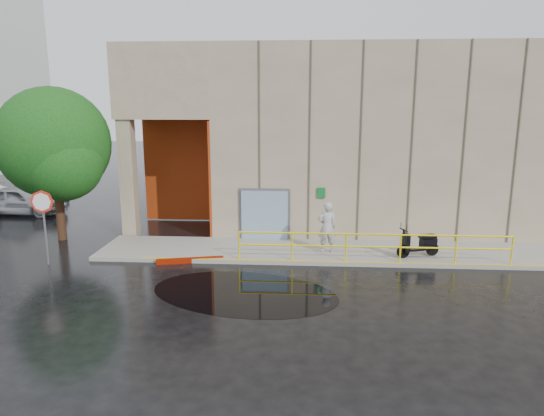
{
  "coord_description": "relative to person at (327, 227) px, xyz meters",
  "views": [
    {
      "loc": [
        1.75,
        -13.39,
        5.62
      ],
      "look_at": [
        0.69,
        3.0,
        2.08
      ],
      "focal_mm": 32.0,
      "sensor_mm": 36.0,
      "label": 1
    }
  ],
  "objects": [
    {
      "name": "ground",
      "position": [
        -2.68,
        -4.26,
        -1.11
      ],
      "size": [
        120.0,
        120.0,
        0.0
      ],
      "primitive_type": "plane",
      "color": "black",
      "rests_on": "ground"
    },
    {
      "name": "sidewalk",
      "position": [
        1.32,
        0.24,
        -1.03
      ],
      "size": [
        20.0,
        3.0,
        0.15
      ],
      "primitive_type": "cube",
      "color": "gray",
      "rests_on": "ground"
    },
    {
      "name": "building",
      "position": [
        2.42,
        6.73,
        3.1
      ],
      "size": [
        20.0,
        10.17,
        8.0
      ],
      "color": "gray",
      "rests_on": "ground"
    },
    {
      "name": "guardrail",
      "position": [
        1.57,
        -1.11,
        -0.43
      ],
      "size": [
        9.56,
        0.06,
        1.03
      ],
      "color": "#FFEA0D",
      "rests_on": "sidewalk"
    },
    {
      "name": "person",
      "position": [
        0.0,
        0.0,
        0.0
      ],
      "size": [
        0.75,
        0.54,
        1.91
      ],
      "primitive_type": "imported",
      "rotation": [
        0.0,
        0.0,
        3.26
      ],
      "color": "#AEAEB2",
      "rests_on": "sidewalk"
    },
    {
      "name": "scooter",
      "position": [
        3.32,
        -0.4,
        -0.22
      ],
      "size": [
        1.71,
        1.01,
        1.29
      ],
      "rotation": [
        0.0,
        0.0,
        0.32
      ],
      "color": "black",
      "rests_on": "sidewalk"
    },
    {
      "name": "stop_sign",
      "position": [
        -9.97,
        -1.72,
        0.85
      ],
      "size": [
        0.81,
        0.12,
        2.7
      ],
      "rotation": [
        0.0,
        0.0,
        -0.32
      ],
      "color": "slate",
      "rests_on": "ground"
    },
    {
      "name": "red_curb",
      "position": [
        -4.95,
        -1.18,
        -1.02
      ],
      "size": [
        2.38,
        0.73,
        0.18
      ],
      "primitive_type": "cube",
      "rotation": [
        0.0,
        0.0,
        0.23
      ],
      "color": "#7E1300",
      "rests_on": "ground"
    },
    {
      "name": "puddle",
      "position": [
        -2.67,
        -3.89,
        -1.1
      ],
      "size": [
        6.45,
        4.78,
        0.01
      ],
      "primitive_type": "cube",
      "rotation": [
        0.0,
        0.0,
        -0.23
      ],
      "color": "black",
      "rests_on": "ground"
    },
    {
      "name": "car_a",
      "position": [
        -15.43,
        5.99,
        -0.36
      ],
      "size": [
        4.42,
        1.9,
        1.49
      ],
      "primitive_type": "imported",
      "rotation": [
        0.0,
        0.0,
        1.54
      ],
      "color": "silver",
      "rests_on": "ground"
    },
    {
      "name": "car_c",
      "position": [
        -16.84,
        9.43,
        -0.52
      ],
      "size": [
        4.25,
        2.24,
        1.18
      ],
      "primitive_type": "imported",
      "rotation": [
        0.0,
        0.0,
        1.72
      ],
      "color": "#B4B6BB",
      "rests_on": "ground"
    },
    {
      "name": "tree_near",
      "position": [
        -10.9,
        1.37,
        2.77
      ],
      "size": [
        4.53,
        4.53,
        6.32
      ],
      "rotation": [
        0.0,
        0.0,
        -0.23
      ],
      "color": "black",
      "rests_on": "ground"
    }
  ]
}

